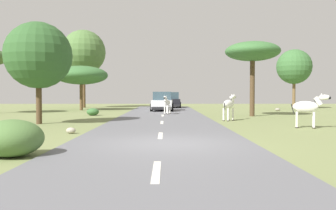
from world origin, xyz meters
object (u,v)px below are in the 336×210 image
(tree_3, at_px, (294,67))
(tree_4, at_px, (38,56))
(bush_3, at_px, (93,112))
(car_1, at_px, (171,100))
(tree_5, at_px, (84,52))
(zebra_3, at_px, (308,107))
(bush_0, at_px, (12,138))
(tree_7, at_px, (253,52))
(zebra_2, at_px, (229,105))
(rock_0, at_px, (278,109))
(rock_1, at_px, (71,131))
(tree_6, at_px, (81,75))
(zebra_0, at_px, (167,103))
(car_0, at_px, (162,102))

(tree_3, height_order, tree_4, tree_3)
(bush_3, bearing_deg, tree_4, -100.74)
(car_1, bearing_deg, tree_5, -6.47)
(zebra_3, height_order, bush_0, zebra_3)
(car_1, relative_size, tree_7, 0.83)
(zebra_2, bearing_deg, bush_3, -175.28)
(car_1, height_order, tree_7, tree_7)
(car_1, xyz_separation_m, rock_0, (9.90, -7.11, -0.72))
(tree_4, height_order, bush_3, tree_4)
(tree_7, height_order, rock_1, tree_7)
(zebra_2, height_order, bush_0, zebra_2)
(zebra_2, distance_m, tree_6, 18.24)
(zebra_0, bearing_deg, tree_7, 178.45)
(zebra_0, bearing_deg, bush_0, 92.35)
(tree_3, distance_m, tree_5, 23.54)
(tree_3, height_order, rock_1, tree_3)
(zebra_2, height_order, tree_3, tree_3)
(zebra_0, xyz_separation_m, tree_4, (-6.86, -8.12, 2.72))
(tree_4, bearing_deg, bush_0, -73.88)
(tree_5, height_order, bush_0, tree_5)
(tree_6, bearing_deg, rock_1, -77.67)
(tree_5, relative_size, tree_6, 1.72)
(zebra_0, distance_m, tree_6, 11.53)
(tree_4, distance_m, rock_1, 6.46)
(tree_5, distance_m, rock_0, 22.35)
(car_0, distance_m, rock_1, 18.58)
(rock_0, bearing_deg, zebra_0, -150.39)
(tree_4, distance_m, bush_3, 8.06)
(rock_0, bearing_deg, zebra_2, -119.59)
(zebra_3, height_order, tree_7, tree_7)
(zebra_3, distance_m, tree_7, 9.41)
(car_1, xyz_separation_m, tree_6, (-8.87, -5.49, 2.56))
(zebra_2, relative_size, tree_7, 0.30)
(rock_1, bearing_deg, car_1, 80.18)
(tree_6, bearing_deg, bush_3, -71.26)
(tree_3, distance_m, tree_4, 28.00)
(tree_4, relative_size, tree_6, 1.04)
(car_0, distance_m, bush_3, 8.23)
(rock_0, bearing_deg, car_0, -177.94)
(car_1, relative_size, bush_3, 4.87)
(rock_0, bearing_deg, car_1, 144.30)
(zebra_0, xyz_separation_m, tree_6, (-8.36, 7.54, 2.50))
(zebra_0, distance_m, tree_7, 7.33)
(zebra_3, relative_size, rock_0, 3.49)
(tree_4, distance_m, tree_5, 22.24)
(tree_5, distance_m, bush_0, 32.66)
(car_1, height_order, tree_4, tree_4)
(tree_4, distance_m, tree_6, 15.73)
(car_0, relative_size, bush_0, 2.75)
(zebra_3, distance_m, bush_3, 15.38)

